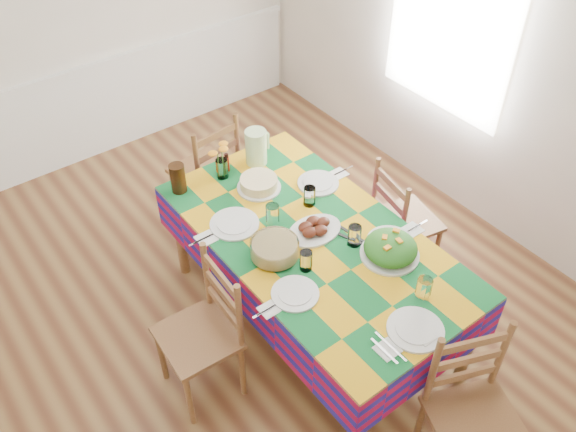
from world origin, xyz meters
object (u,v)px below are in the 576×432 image
at_px(dining_table, 314,247).
at_px(chair_right, 402,222).
at_px(tea_pitcher, 178,178).
at_px(meat_platter, 314,228).
at_px(green_pitcher, 256,147).
at_px(chair_near, 471,414).
at_px(chair_far, 208,172).
at_px(chair_left, 204,334).

relative_size(dining_table, chair_right, 2.17).
bearing_deg(tea_pitcher, meat_platter, -61.68).
xyz_separation_m(green_pitcher, chair_right, (0.68, -0.86, -0.48)).
xyz_separation_m(meat_platter, chair_near, (-0.01, -1.38, -0.34)).
height_order(meat_platter, tea_pitcher, tea_pitcher).
bearing_deg(chair_right, dining_table, 101.81).
distance_m(green_pitcher, chair_far, 0.67).
bearing_deg(meat_platter, chair_near, -90.59).
bearing_deg(dining_table, chair_far, 89.73).
height_order(green_pitcher, chair_far, green_pitcher).
height_order(tea_pitcher, chair_far, chair_far).
bearing_deg(dining_table, meat_platter, 49.00).
height_order(chair_far, chair_left, chair_far).
height_order(meat_platter, chair_far, chair_far).
bearing_deg(green_pitcher, chair_right, -51.43).
distance_m(dining_table, chair_far, 1.35).
distance_m(dining_table, chair_left, 0.88).
bearing_deg(chair_far, chair_near, 82.83).
bearing_deg(chair_far, chair_left, 50.10).
height_order(meat_platter, chair_right, chair_right).
xyz_separation_m(meat_platter, green_pitcher, (0.13, 0.83, 0.10)).
distance_m(tea_pitcher, chair_far, 0.74).
xyz_separation_m(tea_pitcher, chair_left, (-0.40, -0.93, -0.42)).
distance_m(meat_platter, chair_left, 0.94).
height_order(chair_near, chair_left, chair_near).
distance_m(dining_table, chair_near, 1.36).
relative_size(meat_platter, tea_pitcher, 1.75).
bearing_deg(chair_far, tea_pitcher, 35.06).
relative_size(dining_table, chair_left, 2.06).
relative_size(chair_near, chair_right, 1.08).
distance_m(chair_left, chair_right, 1.69).
height_order(green_pitcher, chair_near, green_pitcher).
relative_size(green_pitcher, chair_right, 0.27).
bearing_deg(tea_pitcher, dining_table, -64.24).
distance_m(meat_platter, tea_pitcher, 1.01).
distance_m(meat_platter, chair_right, 0.90).
height_order(dining_table, green_pitcher, green_pitcher).
distance_m(meat_platter, chair_near, 1.42).
bearing_deg(chair_right, chair_left, 101.60).
xyz_separation_m(chair_near, chair_left, (-0.86, 1.34, -0.01)).
relative_size(tea_pitcher, chair_far, 0.20).
bearing_deg(meat_platter, dining_table, -131.00).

